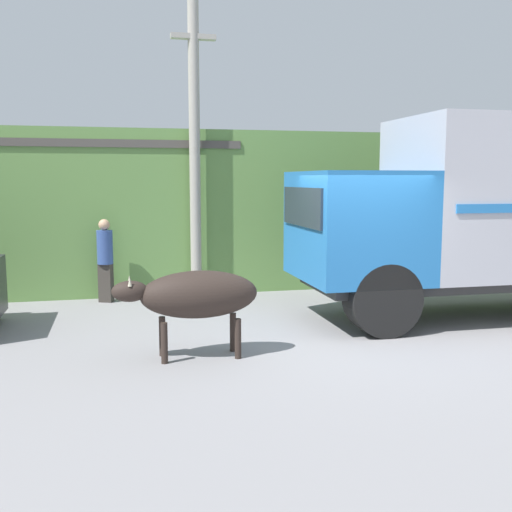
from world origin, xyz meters
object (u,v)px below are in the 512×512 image
Objects in this scene: cargo_truck at (484,210)px; brown_cow at (196,295)px; pedestrian_on_hill at (105,256)px; utility_pole at (195,147)px.

brown_cow is at bearing -164.82° from cargo_truck.
cargo_truck is at bearing -179.32° from pedestrian_on_hill.
cargo_truck is 1.05× the size of utility_pole.
brown_cow is 4.88m from utility_pole.
pedestrian_on_hill is at bearing 157.52° from cargo_truck.
brown_cow is at bearing 130.52° from pedestrian_on_hill.
cargo_truck is 5.68m from utility_pole.
brown_cow is 0.33× the size of utility_pole.
utility_pole reaches higher than brown_cow.
utility_pole is (0.56, 4.30, 2.23)m from brown_cow.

